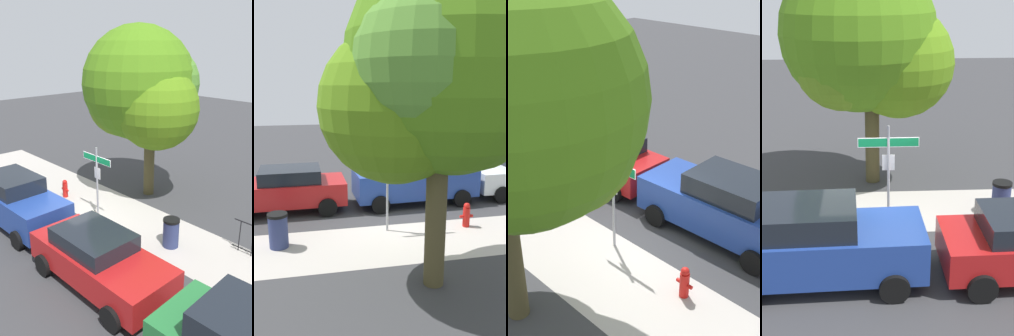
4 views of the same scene
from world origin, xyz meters
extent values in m
plane|color=#38383A|center=(0.00, 0.00, 0.00)|extent=(60.00, 60.00, 0.00)
cube|color=#B3AAA2|center=(2.00, 1.30, 0.00)|extent=(24.00, 2.60, 0.00)
cylinder|color=#9EA0A5|center=(0.42, 0.40, 1.40)|extent=(0.07, 0.07, 2.79)
cube|color=#0F723D|center=(0.42, 0.40, 2.36)|extent=(1.53, 0.02, 0.22)
cube|color=white|center=(0.42, 0.40, 2.36)|extent=(1.56, 0.02, 0.25)
cube|color=silver|center=(0.42, 0.42, 1.81)|extent=(0.32, 0.02, 0.42)
cylinder|color=#484225|center=(0.07, 3.52, 1.54)|extent=(0.45, 0.45, 3.08)
sphere|color=#4A8018|center=(-0.30, 3.19, 4.78)|extent=(4.57, 4.57, 4.57)
sphere|color=#57811B|center=(-0.77, 2.68, 4.01)|extent=(2.75, 2.75, 2.75)
cube|color=navy|center=(-1.20, -2.02, 0.81)|extent=(4.58, 1.92, 0.97)
cube|color=black|center=(-1.47, -2.03, 1.56)|extent=(2.22, 1.63, 0.54)
cylinder|color=black|center=(0.31, -1.09, 0.32)|extent=(0.65, 0.24, 0.64)
cylinder|color=black|center=(0.36, -2.86, 0.32)|extent=(0.65, 0.24, 0.64)
cylinder|color=black|center=(-2.76, -1.19, 0.32)|extent=(0.65, 0.24, 0.64)
cube|color=#B01819|center=(3.60, -2.05, 0.71)|extent=(4.33, 1.84, 0.77)
cube|color=black|center=(3.34, -2.05, 1.32)|extent=(2.09, 1.59, 0.46)
cylinder|color=black|center=(5.05, -1.14, 0.32)|extent=(0.64, 0.23, 0.64)
cylinder|color=black|center=(5.08, -2.91, 0.32)|extent=(0.64, 0.23, 0.64)
cylinder|color=black|center=(2.12, -1.18, 0.32)|extent=(0.64, 0.23, 0.64)
cylinder|color=black|center=(2.15, -2.96, 0.32)|extent=(0.64, 0.23, 0.64)
cube|color=#236E33|center=(8.40, -2.31, 0.87)|extent=(4.10, 1.96, 1.10)
cube|color=black|center=(8.16, -2.32, 1.72)|extent=(2.01, 1.63, 0.60)
cylinder|color=black|center=(9.81, -3.09, 0.32)|extent=(0.65, 0.26, 0.64)
cylinder|color=black|center=(6.99, -1.52, 0.32)|extent=(0.65, 0.26, 0.64)
cylinder|color=black|center=(7.09, -3.25, 0.32)|extent=(0.65, 0.26, 0.64)
cylinder|color=red|center=(-2.10, 0.60, 0.31)|extent=(0.22, 0.22, 0.62)
sphere|color=red|center=(-2.10, 0.60, 0.68)|extent=(0.20, 0.20, 0.20)
cylinder|color=red|center=(-2.26, 0.60, 0.34)|extent=(0.10, 0.09, 0.09)
cylinder|color=red|center=(-1.94, 0.60, 0.34)|extent=(0.10, 0.09, 0.09)
cylinder|color=navy|center=(3.60, 0.90, 0.45)|extent=(0.52, 0.52, 0.90)
cylinder|color=black|center=(3.60, 0.90, 0.94)|extent=(0.55, 0.55, 0.08)
camera|label=1|loc=(10.24, -7.22, 6.37)|focal=38.64mm
camera|label=2|loc=(2.74, 10.34, 4.39)|focal=37.93mm
camera|label=3|loc=(-6.93, 7.02, 7.11)|focal=48.60mm
camera|label=4|loc=(-0.20, -10.90, 6.14)|focal=50.61mm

